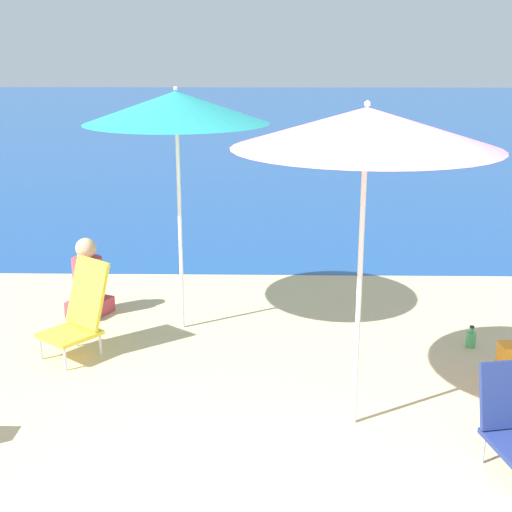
% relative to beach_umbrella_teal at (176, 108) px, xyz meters
% --- Properties ---
extents(sea_water, '(60.00, 40.00, 0.01)m').
position_rel_beach_umbrella_teal_xyz_m(sea_water, '(1.20, 21.67, -2.11)').
color(sea_water, '#19478C').
rests_on(sea_water, ground).
extents(beach_umbrella_teal, '(1.69, 1.69, 2.30)m').
position_rel_beach_umbrella_teal_xyz_m(beach_umbrella_teal, '(0.00, 0.00, 0.00)').
color(beach_umbrella_teal, white).
rests_on(beach_umbrella_teal, ground).
extents(beach_umbrella_pink, '(1.78, 1.78, 2.31)m').
position_rel_beach_umbrella_teal_xyz_m(beach_umbrella_pink, '(1.47, -1.81, 0.02)').
color(beach_umbrella_pink, white).
rests_on(beach_umbrella_pink, ground).
extents(beach_chair_yellow, '(0.67, 0.69, 0.85)m').
position_rel_beach_umbrella_teal_xyz_m(beach_chair_yellow, '(-0.83, -0.63, -1.71)').
color(beach_chair_yellow, silver).
rests_on(beach_chair_yellow, ground).
extents(person_seated_near, '(0.47, 0.50, 0.81)m').
position_rel_beach_umbrella_teal_xyz_m(person_seated_near, '(-1.00, 0.33, -1.78)').
color(person_seated_near, '#BF3F4C').
rests_on(person_seated_near, ground).
extents(water_bottle, '(0.09, 0.09, 0.21)m').
position_rel_beach_umbrella_teal_xyz_m(water_bottle, '(2.69, -0.43, -2.04)').
color(water_bottle, '#4CB266').
rests_on(water_bottle, ground).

